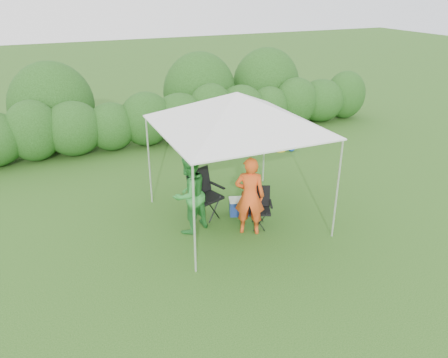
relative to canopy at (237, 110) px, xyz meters
name	(u,v)px	position (x,y,z in m)	size (l,w,h in m)	color
ground	(245,228)	(0.00, -0.50, -2.46)	(70.00, 70.00, 0.00)	#315D1D
hedge	(166,118)	(0.10, 5.50, -1.63)	(15.91, 1.53, 1.80)	#245319
canopy	(237,110)	(0.00, 0.00, 0.00)	(3.10, 3.10, 2.83)	silver
chair_right	(259,204)	(0.33, -0.45, -1.98)	(0.65, 0.63, 0.86)	black
chair_left	(203,191)	(-0.60, 0.41, -1.85)	(0.79, 0.76, 1.07)	black
man	(250,196)	(0.00, -0.65, -1.62)	(0.61, 0.40, 1.68)	#F3501B
woman	(189,194)	(-1.09, -0.09, -1.62)	(0.82, 0.64, 1.69)	#2D8B36
cooler	(239,207)	(0.15, 0.13, -2.27)	(0.53, 0.45, 0.37)	navy
bottle	(243,195)	(0.21, 0.09, -1.98)	(0.06, 0.06, 0.21)	#592D0C
lawn_toy	(283,146)	(3.17, 3.28, -2.32)	(0.59, 0.49, 0.29)	yellow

